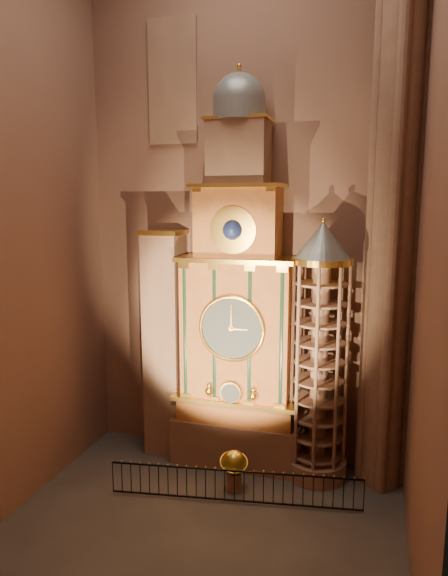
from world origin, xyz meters
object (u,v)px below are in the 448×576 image
(stair_turret, at_px, (319,355))
(astronomical_clock, at_px, (238,315))
(portrait_tower, at_px, (165,343))
(iron_railing, at_px, (234,486))
(celestial_globe, at_px, (234,467))

(stair_turret, bearing_deg, astronomical_clock, 175.70)
(portrait_tower, distance_m, stair_turret, 6.91)
(astronomical_clock, relative_size, iron_railing, 1.75)
(astronomical_clock, xyz_separation_m, portrait_tower, (-3.40, 0.02, -1.53))
(portrait_tower, relative_size, iron_railing, 1.07)
(astronomical_clock, height_order, iron_railing, astronomical_clock)
(astronomical_clock, relative_size, portrait_tower, 1.64)
(stair_turret, bearing_deg, iron_railing, -133.12)
(astronomical_clock, bearing_deg, iron_railing, -76.97)
(celestial_globe, bearing_deg, portrait_tower, 149.05)
(astronomical_clock, distance_m, iron_railing, 6.82)
(portrait_tower, height_order, iron_railing, portrait_tower)
(astronomical_clock, xyz_separation_m, stair_turret, (3.50, -0.26, -1.41))
(iron_railing, bearing_deg, celestial_globe, 106.47)
(iron_railing, bearing_deg, portrait_tower, 142.10)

